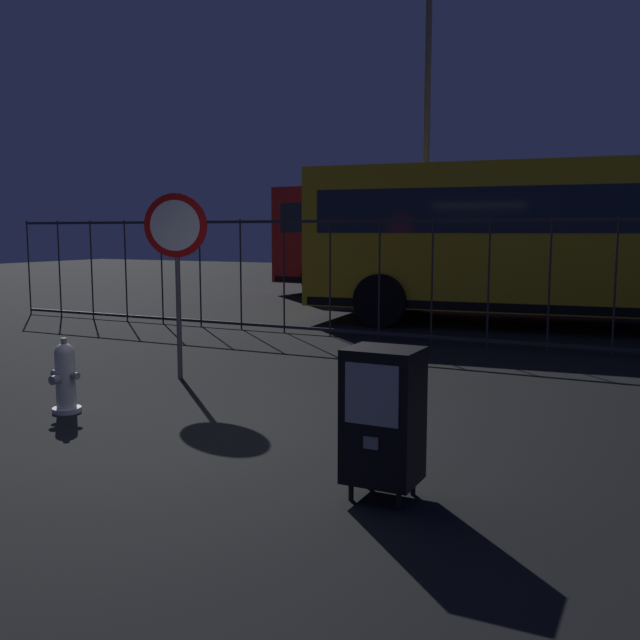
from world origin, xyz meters
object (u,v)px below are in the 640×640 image
(bus_near, at_px, (595,235))
(stop_sign, at_px, (176,247))
(newspaper_box_primary, at_px, (383,415))
(street_light_near_right, at_px, (427,96))
(bus_far, at_px, (466,234))
(fire_hydrant, at_px, (65,378))

(bus_near, bearing_deg, stop_sign, -125.26)
(newspaper_box_primary, bearing_deg, street_light_near_right, 106.97)
(bus_near, xyz_separation_m, bus_far, (-3.51, 4.17, 0.00))
(stop_sign, xyz_separation_m, bus_far, (0.48, 11.21, 0.11))
(street_light_near_right, bearing_deg, fire_hydrant, -91.98)
(fire_hydrant, relative_size, bus_near, 0.07)
(fire_hydrant, relative_size, stop_sign, 0.33)
(bus_near, bearing_deg, fire_hydrant, -119.84)
(newspaper_box_primary, distance_m, stop_sign, 4.57)
(fire_hydrant, relative_size, newspaper_box_primary, 0.73)
(newspaper_box_primary, distance_m, bus_near, 9.66)
(bus_near, distance_m, street_light_near_right, 4.82)
(stop_sign, bearing_deg, fire_hydrant, -89.32)
(stop_sign, height_order, bus_far, bus_far)
(fire_hydrant, xyz_separation_m, street_light_near_right, (0.35, 10.06, 4.30))
(stop_sign, relative_size, bus_far, 0.21)
(fire_hydrant, distance_m, street_light_near_right, 10.95)
(newspaper_box_primary, bearing_deg, bus_near, 88.03)
(newspaper_box_primary, distance_m, street_light_near_right, 11.99)
(fire_hydrant, distance_m, newspaper_box_primary, 3.71)
(fire_hydrant, bearing_deg, bus_far, 87.98)
(fire_hydrant, bearing_deg, stop_sign, 90.68)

